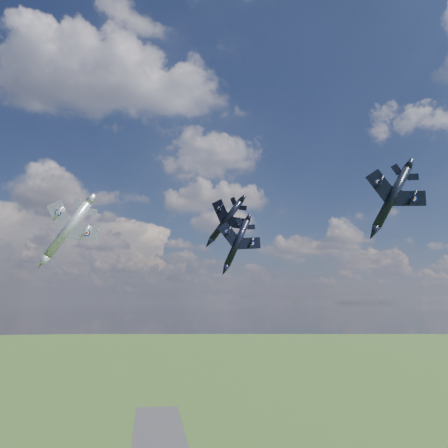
{
  "coord_description": "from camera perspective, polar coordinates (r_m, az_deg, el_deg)",
  "views": [
    {
      "loc": [
        -7.92,
        -68.29,
        69.67
      ],
      "look_at": [
        5.32,
        9.22,
        83.96
      ],
      "focal_mm": 35.0,
      "sensor_mm": 36.0,
      "label": 1
    }
  ],
  "objects": [
    {
      "name": "jet_left_silver",
      "position": [
        81.0,
        -19.73,
        -0.66
      ],
      "size": [
        13.61,
        17.46,
        9.16
      ],
      "primitive_type": null,
      "rotation": [
        0.0,
        0.6,
        -0.16
      ],
      "color": "#A6AAB1"
    },
    {
      "name": "jet_high_navy",
      "position": [
        94.29,
        0.27,
        0.48
      ],
      "size": [
        14.78,
        16.96,
        8.63
      ],
      "primitive_type": null,
      "rotation": [
        0.0,
        0.67,
        -0.43
      ],
      "color": "black"
    },
    {
      "name": "jet_lead_navy",
      "position": [
        86.33,
        1.72,
        -2.47
      ],
      "size": [
        10.75,
        14.09,
        6.57
      ],
      "primitive_type": null,
      "rotation": [
        0.0,
        0.43,
        -0.06
      ],
      "color": "black"
    },
    {
      "name": "jet_right_navy",
      "position": [
        67.61,
        21.1,
        3.27
      ],
      "size": [
        13.48,
        15.79,
        7.14
      ],
      "primitive_type": null,
      "rotation": [
        0.0,
        0.51,
        -0.32
      ],
      "color": "black"
    }
  ]
}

